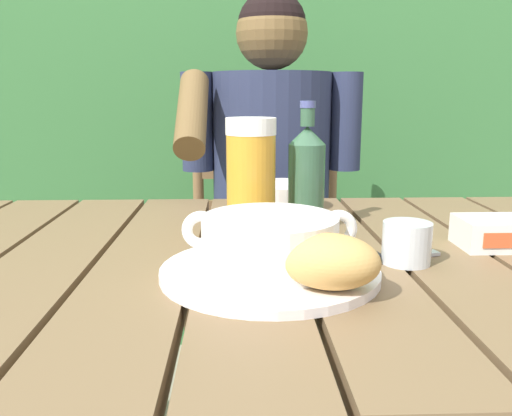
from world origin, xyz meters
The scene contains 13 objects.
dining_table centered at (0.00, 0.00, 0.65)m, with size 1.30×0.84×0.74m.
hedge_backdrop centered at (-0.11, 1.54, 1.16)m, with size 3.79×0.87×2.47m.
chair_near_diner centered at (0.08, 0.85, 0.46)m, with size 0.48×0.44×0.90m.
person_eating centered at (0.08, 0.66, 0.73)m, with size 0.48×0.47×1.24m.
serving_plate centered at (0.03, -0.10, 0.75)m, with size 0.29×0.29×0.01m.
soup_bowl centered at (0.03, -0.10, 0.79)m, with size 0.23×0.18×0.08m.
bread_roll centered at (0.09, -0.18, 0.79)m, with size 0.14×0.12×0.06m.
beer_glass centered at (0.01, 0.12, 0.84)m, with size 0.08×0.08×0.20m.
beer_bottle centered at (0.11, 0.15, 0.84)m, with size 0.06×0.06×0.22m.
water_glass_small centered at (0.22, -0.06, 0.77)m, with size 0.07×0.07×0.06m.
butter_tub centered at (0.39, 0.02, 0.77)m, with size 0.11×0.09×0.05m.
table_knife centered at (0.19, -0.04, 0.75)m, with size 0.16×0.06×0.01m.
diner_bowl centered at (0.08, 0.32, 0.77)m, with size 0.15×0.15×0.05m.
Camera 1 is at (-0.01, -0.77, 0.98)m, focal length 37.65 mm.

